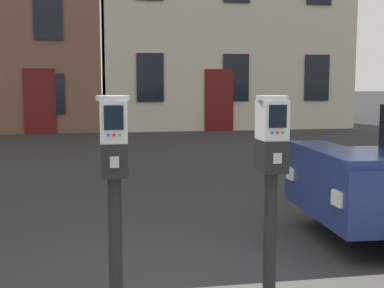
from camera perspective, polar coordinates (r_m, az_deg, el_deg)
parking_meter_near_kerb at (r=3.45m, az=-8.36°, el=-2.40°), size 0.22×0.25×1.46m
parking_meter_twin_adjacent at (r=3.65m, az=8.49°, el=-1.97°), size 0.22×0.25×1.46m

